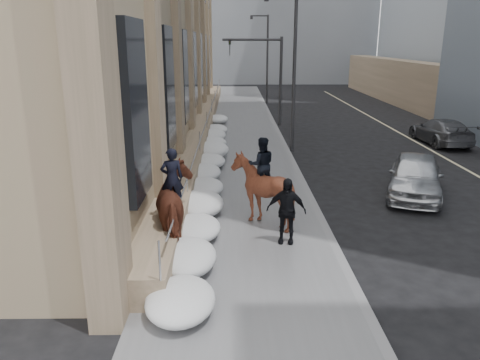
% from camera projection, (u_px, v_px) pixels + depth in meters
% --- Properties ---
extents(ground, '(140.00, 140.00, 0.00)m').
position_uv_depth(ground, '(244.00, 273.00, 11.99)').
color(ground, black).
rests_on(ground, ground).
extents(sidewalk, '(5.00, 80.00, 0.12)m').
position_uv_depth(sidewalk, '(239.00, 169.00, 21.56)').
color(sidewalk, '#59595C').
rests_on(sidewalk, ground).
extents(curb, '(0.24, 80.00, 0.12)m').
position_uv_depth(curb, '(296.00, 168.00, 21.59)').
color(curb, slate).
rests_on(curb, ground).
extents(lane_line, '(0.15, 70.00, 0.01)m').
position_uv_depth(lane_line, '(465.00, 169.00, 21.71)').
color(lane_line, '#BFB78C').
rests_on(lane_line, ground).
extents(bg_building_far, '(24.00, 12.00, 20.00)m').
position_uv_depth(bg_building_far, '(199.00, 14.00, 78.05)').
color(bg_building_far, gray).
rests_on(bg_building_far, ground).
extents(streetlight_mid, '(1.71, 0.24, 8.00)m').
position_uv_depth(streetlight_mid, '(291.00, 64.00, 24.13)').
color(streetlight_mid, '#2D2D30').
rests_on(streetlight_mid, ground).
extents(streetlight_far, '(1.71, 0.24, 8.00)m').
position_uv_depth(streetlight_far, '(266.00, 54.00, 43.30)').
color(streetlight_far, '#2D2D30').
rests_on(streetlight_far, ground).
extents(traffic_signal, '(4.10, 0.22, 6.00)m').
position_uv_depth(traffic_signal, '(267.00, 67.00, 31.96)').
color(traffic_signal, '#2D2D30').
rests_on(traffic_signal, ground).
extents(snow_bank, '(1.70, 18.10, 0.76)m').
position_uv_depth(snow_bank, '(206.00, 171.00, 19.61)').
color(snow_bank, white).
rests_on(snow_bank, sidewalk).
extents(mounted_horse_left, '(1.82, 2.90, 2.79)m').
position_uv_depth(mounted_horse_left, '(178.00, 206.00, 13.04)').
color(mounted_horse_left, '#4C2317').
rests_on(mounted_horse_left, sidewalk).
extents(mounted_horse_right, '(1.94, 2.15, 2.76)m').
position_uv_depth(mounted_horse_right, '(262.00, 187.00, 14.68)').
color(mounted_horse_right, '#512617').
rests_on(mounted_horse_right, sidewalk).
extents(pedestrian, '(1.19, 0.67, 1.93)m').
position_uv_depth(pedestrian, '(286.00, 211.00, 13.28)').
color(pedestrian, black).
rests_on(pedestrian, sidewalk).
extents(car_silver, '(3.47, 5.08, 1.61)m').
position_uv_depth(car_silver, '(415.00, 176.00, 17.76)').
color(car_silver, '#B9BCC1').
rests_on(car_silver, ground).
extents(car_grey, '(2.27, 5.13, 1.46)m').
position_uv_depth(car_grey, '(441.00, 131.00, 26.90)').
color(car_grey, '#53555A').
rests_on(car_grey, ground).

